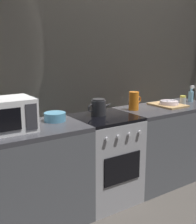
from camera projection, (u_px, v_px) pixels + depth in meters
name	position (u px, v px, depth m)	size (l,w,h in m)	color
ground_plane	(104.00, 198.00, 2.97)	(8.00, 8.00, 0.00)	#47423D
back_wall	(87.00, 83.00, 2.97)	(3.60, 0.05, 2.40)	#A39989
counter_left	(18.00, 180.00, 2.39)	(1.20, 0.60, 0.90)	#515459
stove_unit	(104.00, 158.00, 2.87)	(0.60, 0.63, 0.90)	#9E9EA3
counter_right	(165.00, 143.00, 3.36)	(1.20, 0.60, 0.90)	#515459
microwave	(4.00, 115.00, 2.21)	(0.46, 0.35, 0.27)	white
kettle	(99.00, 107.00, 2.79)	(0.28, 0.15, 0.17)	#262628
mixing_bowl	(55.00, 117.00, 2.57)	(0.20, 0.20, 0.08)	teal
pitcher	(134.00, 101.00, 3.03)	(0.16, 0.11, 0.20)	orange
dish_pile	(168.00, 104.00, 3.27)	(0.30, 0.40, 0.07)	tan
spice_jar	(183.00, 100.00, 3.35)	(0.08, 0.08, 0.10)	silver
spray_bottle	(191.00, 95.00, 3.52)	(0.08, 0.06, 0.20)	#8CCCE5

